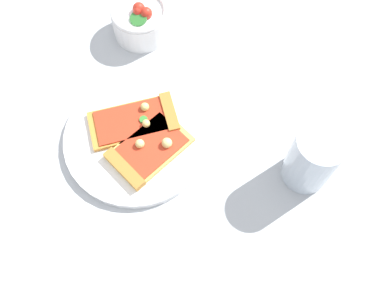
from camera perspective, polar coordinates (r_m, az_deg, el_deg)
ground_plane at (r=0.75m, az=-4.31°, el=0.58°), size 2.40×2.40×0.00m
plate at (r=0.75m, az=-7.36°, el=0.87°), size 0.25×0.25×0.01m
pizza_slice_near at (r=0.75m, az=-7.08°, el=3.24°), size 0.12×0.17×0.02m
pizza_slice_far at (r=0.72m, az=-6.13°, el=-0.92°), size 0.10×0.15×0.02m
salad_bowl at (r=0.86m, az=-6.93°, el=16.12°), size 0.11×0.11×0.08m
soda_glass at (r=0.70m, az=15.78°, el=-2.02°), size 0.08×0.08×0.12m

